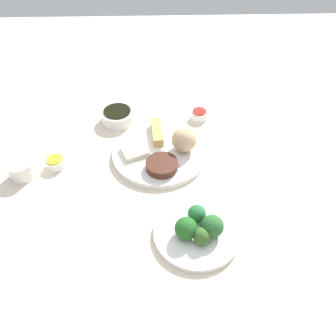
{
  "coord_description": "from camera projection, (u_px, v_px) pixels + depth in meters",
  "views": [
    {
      "loc": [
        -0.02,
        0.69,
        0.7
      ],
      "look_at": [
        -0.04,
        0.04,
        0.06
      ],
      "focal_mm": 37.32,
      "sensor_mm": 36.0,
      "label": 1
    }
  ],
  "objects": [
    {
      "name": "broccoli_floret_1",
      "position": [
        186.0,
        228.0,
        0.78
      ],
      "size": [
        0.05,
        0.05,
        0.05
      ],
      "primitive_type": "sphere",
      "color": "#215D20",
      "rests_on": "broccoli_plate"
    },
    {
      "name": "sauce_ramekin_hot_mustard_liquid",
      "position": [
        55.0,
        159.0,
        0.96
      ],
      "size": [
        0.04,
        0.04,
        0.0
      ],
      "primitive_type": "cylinder",
      "color": "yellow",
      "rests_on": "sauce_ramekin_hot_mustard"
    },
    {
      "name": "crab_rangoon_wonton",
      "position": [
        135.0,
        151.0,
        0.99
      ],
      "size": [
        0.09,
        0.08,
        0.01
      ],
      "primitive_type": "cube",
      "rotation": [
        0.0,
        0.0,
        0.4
      ],
      "color": "beige",
      "rests_on": "main_plate"
    },
    {
      "name": "spring_roll",
      "position": [
        157.0,
        132.0,
        1.04
      ],
      "size": [
        0.04,
        0.11,
        0.03
      ],
      "primitive_type": "cube",
      "rotation": [
        0.0,
        0.0,
        1.65
      ],
      "color": "tan",
      "rests_on": "main_plate"
    },
    {
      "name": "sauce_ramekin_sweet_and_sour_liquid",
      "position": [
        200.0,
        111.0,
        1.12
      ],
      "size": [
        0.04,
        0.04,
        0.0
      ],
      "primitive_type": "cylinder",
      "color": "red",
      "rests_on": "sauce_ramekin_sweet_and_sour"
    },
    {
      "name": "soy_sauce_bowl",
      "position": [
        118.0,
        116.0,
        1.11
      ],
      "size": [
        0.1,
        0.1,
        0.04
      ],
      "primitive_type": "cylinder",
      "color": "white",
      "rests_on": "tabletop"
    },
    {
      "name": "main_plate",
      "position": [
        159.0,
        153.0,
        1.0
      ],
      "size": [
        0.27,
        0.27,
        0.02
      ],
      "primitive_type": "cylinder",
      "color": "white",
      "rests_on": "tabletop"
    },
    {
      "name": "sauce_ramekin_hot_mustard",
      "position": [
        56.0,
        163.0,
        0.97
      ],
      "size": [
        0.05,
        0.05,
        0.03
      ],
      "primitive_type": "cylinder",
      "color": "white",
      "rests_on": "tabletop"
    },
    {
      "name": "tabletop",
      "position": [
        155.0,
        172.0,
        0.97
      ],
      "size": [
        2.2,
        2.2,
        0.02
      ],
      "primitive_type": "cube",
      "color": "beige",
      "rests_on": "ground"
    },
    {
      "name": "rice_scoop",
      "position": [
        184.0,
        140.0,
        0.98
      ],
      "size": [
        0.07,
        0.07,
        0.07
      ],
      "primitive_type": "sphere",
      "color": "tan",
      "rests_on": "main_plate"
    },
    {
      "name": "broccoli_floret_3",
      "position": [
        202.0,
        236.0,
        0.77
      ],
      "size": [
        0.04,
        0.04,
        0.04
      ],
      "primitive_type": "sphere",
      "color": "#355D25",
      "rests_on": "broccoli_plate"
    },
    {
      "name": "broccoli_plate",
      "position": [
        197.0,
        233.0,
        0.81
      ],
      "size": [
        0.2,
        0.2,
        0.01
      ],
      "primitive_type": "cylinder",
      "color": "white",
      "rests_on": "tabletop"
    },
    {
      "name": "sauce_ramekin_sweet_and_sour",
      "position": [
        199.0,
        115.0,
        1.13
      ],
      "size": [
        0.05,
        0.05,
        0.03
      ],
      "primitive_type": "cylinder",
      "color": "white",
      "rests_on": "tabletop"
    },
    {
      "name": "broccoli_floret_2",
      "position": [
        212.0,
        226.0,
        0.78
      ],
      "size": [
        0.05,
        0.05,
        0.05
      ],
      "primitive_type": "sphere",
      "color": "#2A602B",
      "rests_on": "broccoli_plate"
    },
    {
      "name": "stir_fry_heap",
      "position": [
        162.0,
        165.0,
        0.94
      ],
      "size": [
        0.09,
        0.09,
        0.02
      ],
      "primitive_type": "cylinder",
      "color": "#472418",
      "rests_on": "main_plate"
    },
    {
      "name": "teacup",
      "position": [
        21.0,
        170.0,
        0.93
      ],
      "size": [
        0.06,
        0.06,
        0.05
      ],
      "primitive_type": "cylinder",
      "color": "white",
      "rests_on": "tabletop"
    },
    {
      "name": "soy_sauce_bowl_liquid",
      "position": [
        117.0,
        111.0,
        1.1
      ],
      "size": [
        0.09,
        0.09,
        0.0
      ],
      "primitive_type": "cylinder",
      "color": "black",
      "rests_on": "soy_sauce_bowl"
    },
    {
      "name": "broccoli_floret_0",
      "position": [
        197.0,
        214.0,
        0.81
      ],
      "size": [
        0.04,
        0.04,
        0.04
      ],
      "primitive_type": "sphere",
      "color": "#276A36",
      "rests_on": "broccoli_plate"
    }
  ]
}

